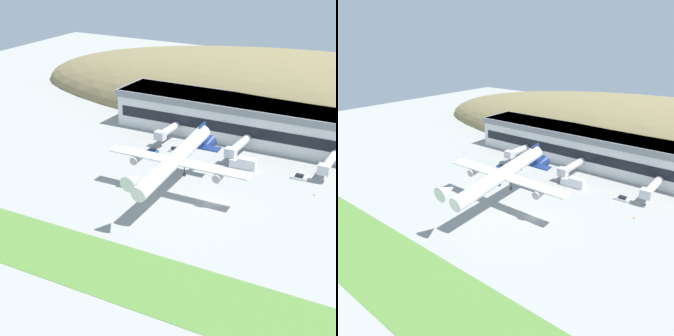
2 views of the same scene
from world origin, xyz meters
TOP-DOWN VIEW (x-y plane):
  - ground_plane at (0.00, 0.00)m, footprint 380.17×380.17m
  - grass_strip_foreground at (0.00, -38.89)m, footprint 342.15×19.28m
  - terminal_building at (-5.81, 50.23)m, footprint 103.32×19.00m
  - jetway_0 at (-32.47, 33.84)m, footprint 3.38×13.37m
  - jetway_1 at (-6.09, 32.43)m, footprint 3.38×16.02m
  - jetway_2 at (22.35, 32.80)m, footprint 3.38×15.33m
  - cargo_airplane at (-10.56, -0.97)m, footprint 41.46×46.85m
  - service_car_0 at (-25.70, 27.41)m, footprint 4.24×1.88m
  - service_car_1 at (-32.05, 23.79)m, footprint 3.72×1.73m
  - service_car_2 at (15.75, 26.27)m, footprint 4.25×1.95m
  - fuel_truck at (-1.28, 25.81)m, footprint 8.34×2.88m
  - traffic_cone_0 at (22.58, 17.68)m, footprint 0.52×0.52m

SIDE VIEW (x-z plane):
  - ground_plane at x=0.00m, z-range 0.00..0.00m
  - grass_strip_foreground at x=0.00m, z-range 0.00..0.08m
  - traffic_cone_0 at x=22.58m, z-range -0.01..0.57m
  - service_car_2 at x=15.75m, z-range -0.13..1.32m
  - service_car_1 at x=-32.05m, z-range -0.13..1.42m
  - service_car_0 at x=-25.70m, z-range -0.15..1.55m
  - fuel_truck at x=-1.28m, z-range -0.11..3.28m
  - jetway_0 at x=-32.47m, z-range 1.28..6.71m
  - jetway_2 at x=22.35m, z-range 1.28..6.71m
  - jetway_1 at x=-6.09m, z-range 1.28..6.71m
  - terminal_building at x=-5.81m, z-range 0.89..14.37m
  - cargo_airplane at x=-10.56m, z-range 5.69..15.82m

